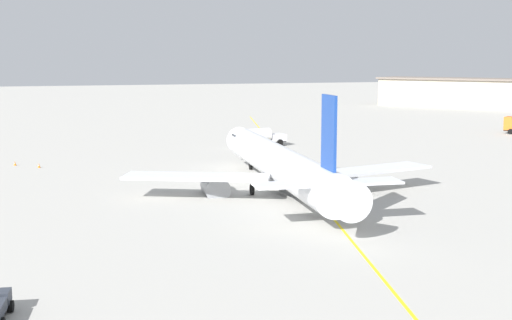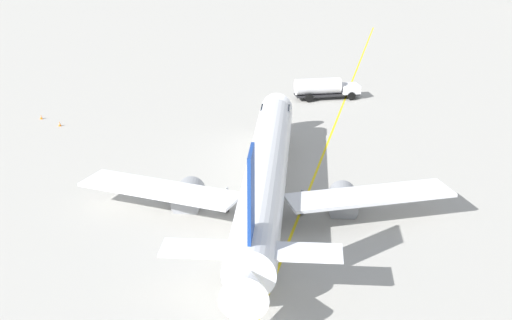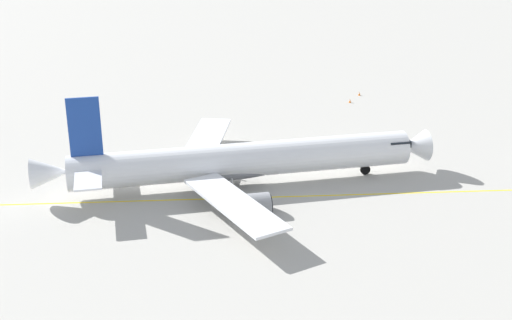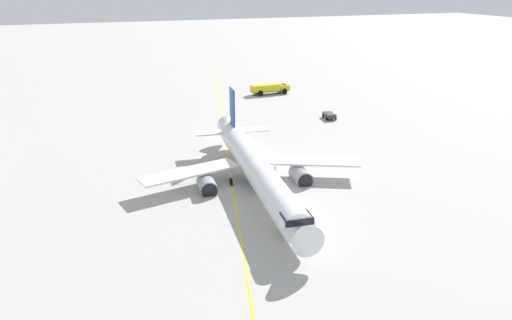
% 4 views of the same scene
% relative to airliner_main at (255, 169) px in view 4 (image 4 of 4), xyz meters
% --- Properties ---
extents(ground_plane, '(600.00, 600.00, 0.00)m').
position_rel_airliner_main_xyz_m(ground_plane, '(-1.18, -0.08, -2.64)').
color(ground_plane, '#ADAAA3').
extents(airliner_main, '(32.37, 42.53, 11.28)m').
position_rel_airliner_main_xyz_m(airliner_main, '(0.00, 0.00, 0.00)').
color(airliner_main, white).
rests_on(airliner_main, ground_plane).
extents(fire_tender_truck, '(10.04, 3.17, 2.50)m').
position_rel_airliner_main_xyz_m(fire_tender_truck, '(-23.95, -54.52, -1.11)').
color(fire_tender_truck, '#232326').
rests_on(fire_tender_truck, ground_plane).
extents(baggage_truck_truck, '(2.62, 3.90, 1.22)m').
position_rel_airliner_main_xyz_m(baggage_truck_truck, '(-26.96, -28.23, -1.93)').
color(baggage_truck_truck, '#232326').
rests_on(baggage_truck_truck, ground_plane).
extents(taxiway_centreline, '(47.77, 186.86, 0.01)m').
position_rel_airliner_main_xyz_m(taxiway_centreline, '(2.15, -4.67, -2.64)').
color(taxiway_centreline, yellow).
rests_on(taxiway_centreline, ground_plane).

